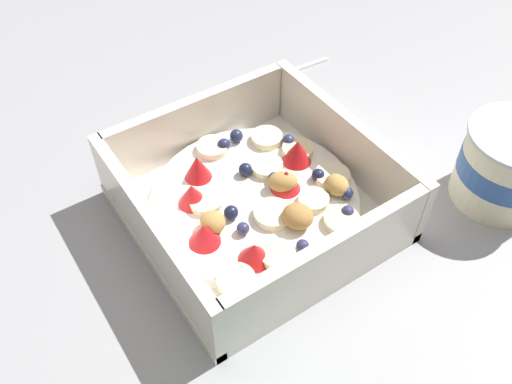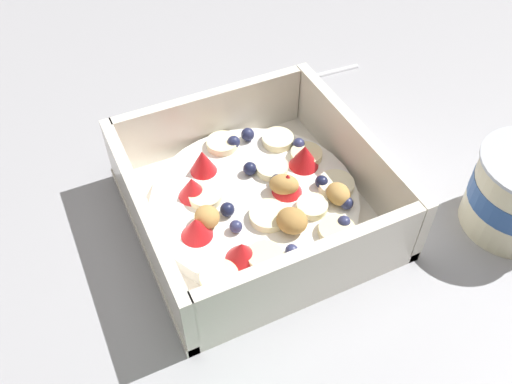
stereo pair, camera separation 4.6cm
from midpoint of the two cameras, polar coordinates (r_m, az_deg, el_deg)
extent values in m
plane|color=#9E9EA3|center=(0.49, -3.83, -1.45)|extent=(2.40, 2.40, 0.00)
cube|color=white|center=(0.48, -2.75, -2.18)|extent=(0.20, 0.20, 0.01)
cube|color=white|center=(0.43, -13.79, -5.02)|extent=(0.20, 0.01, 0.07)
cube|color=white|center=(0.50, 6.62, 4.73)|extent=(0.20, 0.01, 0.07)
cube|color=white|center=(0.52, -8.54, 6.68)|extent=(0.01, 0.18, 0.07)
cube|color=white|center=(0.41, 4.38, -8.11)|extent=(0.01, 0.18, 0.07)
cylinder|color=white|center=(0.47, -2.80, -1.20)|extent=(0.18, 0.18, 0.01)
cylinder|color=#F4EAB7|center=(0.44, -1.70, -2.74)|extent=(0.04, 0.04, 0.01)
cylinder|color=beige|center=(0.41, -5.37, -9.47)|extent=(0.04, 0.04, 0.01)
cylinder|color=#F4EAB7|center=(0.51, -1.44, 5.58)|extent=(0.04, 0.04, 0.01)
cylinder|color=beige|center=(0.42, -0.86, -6.82)|extent=(0.03, 0.03, 0.01)
cylinder|color=#F4EAB7|center=(0.46, -7.90, -1.47)|extent=(0.04, 0.04, 0.01)
cylinder|color=#F4EAB7|center=(0.51, -6.73, 4.75)|extent=(0.04, 0.04, 0.01)
cylinder|color=beige|center=(0.44, 6.08, -3.20)|extent=(0.04, 0.04, 0.01)
cylinder|color=#F4EAB7|center=(0.46, 3.21, -1.03)|extent=(0.04, 0.04, 0.01)
cylinder|color=#F4EAB7|center=(0.48, -1.58, 2.55)|extent=(0.04, 0.04, 0.01)
cylinder|color=#F7EFC6|center=(0.48, 5.31, 1.51)|extent=(0.03, 0.03, 0.01)
cylinder|color=beige|center=(0.50, 1.77, 4.30)|extent=(0.04, 0.04, 0.01)
cone|color=red|center=(0.49, 1.48, 4.32)|extent=(0.04, 0.04, 0.02)
cone|color=red|center=(0.41, -3.34, -6.54)|extent=(0.03, 0.03, 0.02)
cone|color=red|center=(0.48, -8.92, 2.46)|extent=(0.03, 0.03, 0.02)
cone|color=red|center=(0.46, -9.60, -0.39)|extent=(0.03, 0.03, 0.02)
cone|color=red|center=(0.46, 0.32, 1.13)|extent=(0.03, 0.03, 0.02)
cone|color=red|center=(0.43, -8.55, -4.54)|extent=(0.03, 0.03, 0.02)
sphere|color=#191E3D|center=(0.47, 3.80, 1.65)|extent=(0.01, 0.01, 0.01)
sphere|color=#23284C|center=(0.51, -4.67, 5.77)|extent=(0.01, 0.01, 0.01)
sphere|color=#23284C|center=(0.47, -0.88, 1.37)|extent=(0.01, 0.01, 0.01)
sphere|color=navy|center=(0.43, -4.41, -4.01)|extent=(0.01, 0.01, 0.01)
sphere|color=#191E3D|center=(0.45, -5.59, -2.31)|extent=(0.01, 0.01, 0.01)
sphere|color=#23284C|center=(0.46, 6.70, -0.26)|extent=(0.01, 0.01, 0.01)
sphere|color=#23284C|center=(0.50, -6.03, 4.82)|extent=(0.01, 0.01, 0.01)
sphere|color=navy|center=(0.45, 6.71, -2.26)|extent=(0.01, 0.01, 0.01)
sphere|color=navy|center=(0.42, 1.97, -5.75)|extent=(0.01, 0.01, 0.01)
sphere|color=navy|center=(0.51, 0.83, 5.31)|extent=(0.01, 0.01, 0.01)
sphere|color=#191E3D|center=(0.48, -3.88, 2.23)|extent=(0.01, 0.01, 0.01)
ellipsoid|color=tan|center=(0.46, 5.72, 0.58)|extent=(0.02, 0.02, 0.02)
ellipsoid|color=#AD7F42|center=(0.44, 1.41, -2.73)|extent=(0.03, 0.03, 0.02)
ellipsoid|color=tan|center=(0.46, -0.01, 0.95)|extent=(0.03, 0.03, 0.02)
ellipsoid|color=tan|center=(0.44, -7.57, -3.31)|extent=(0.03, 0.03, 0.02)
ellipsoid|color=silver|center=(0.60, -6.52, 9.97)|extent=(0.03, 0.05, 0.01)
cylinder|color=silver|center=(0.64, 0.63, 12.36)|extent=(0.01, 0.13, 0.01)
cylinder|color=beige|center=(0.51, 22.58, 2.28)|extent=(0.08, 0.08, 0.07)
cylinder|color=#2D5193|center=(0.51, 22.70, 2.56)|extent=(0.08, 0.08, 0.02)
camera|label=1|loc=(0.02, -92.87, -3.11)|focal=38.10mm
camera|label=2|loc=(0.02, 87.13, 3.11)|focal=38.10mm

